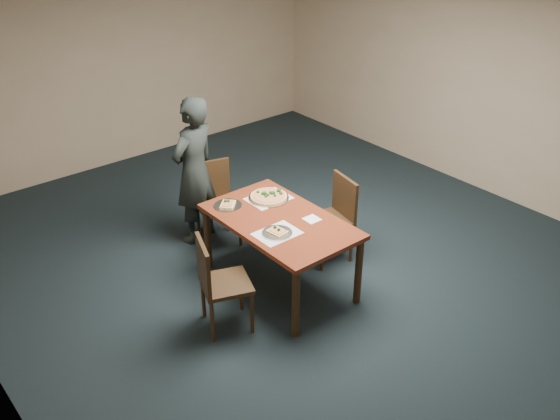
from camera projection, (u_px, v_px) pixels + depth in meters
ground at (324, 281)px, 6.31m from camera, size 8.00×8.00×0.00m
room_shell at (330, 120)px, 5.47m from camera, size 8.00×8.00×8.00m
dining_table at (280, 228)px, 5.96m from camera, size 0.90×1.50×0.75m
chair_far at (215, 198)px, 6.80m from camera, size 0.51×0.51×0.91m
chair_left at (217, 280)px, 5.46m from camera, size 0.54×0.54×0.91m
chair_right at (335, 214)px, 6.49m from camera, size 0.49×0.49×0.91m
diner at (194, 171)px, 6.66m from camera, size 0.69×0.55×1.66m
placemat_main at (269, 198)px, 6.28m from camera, size 0.42×0.32×0.00m
placemat_near at (277, 233)px, 5.69m from camera, size 0.40×0.30×0.00m
pizza_pan at (269, 196)px, 6.27m from camera, size 0.41×0.41×0.07m
slice_plate_near at (277, 232)px, 5.68m from camera, size 0.28×0.28×0.06m
slice_plate_far at (228, 205)px, 6.14m from camera, size 0.28×0.28×0.06m
napkin at (312, 219)px, 5.91m from camera, size 0.14×0.14×0.01m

